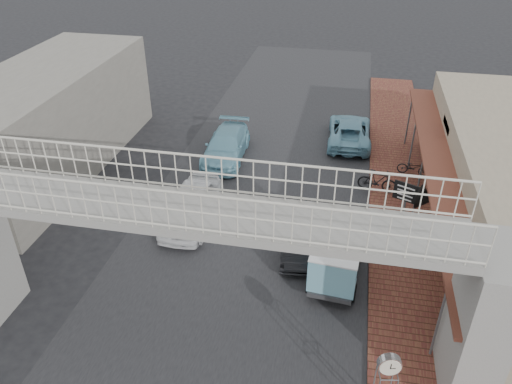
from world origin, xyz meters
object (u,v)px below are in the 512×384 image
at_px(motorcycle_near, 413,167).
at_px(motorcycle_far, 377,181).
at_px(white_hatchback, 191,206).
at_px(street_clock, 389,368).
at_px(dark_sedan, 301,233).
at_px(arrow_sign, 423,199).
at_px(angkot_van, 338,250).
at_px(angkot_curb, 349,131).
at_px(angkot_far, 226,146).

distance_m(motorcycle_near, motorcycle_far, 2.65).
bearing_deg(motorcycle_near, white_hatchback, 130.91).
bearing_deg(street_clock, dark_sedan, 102.64).
bearing_deg(street_clock, arrow_sign, 69.84).
distance_m(white_hatchback, angkot_van, 6.78).
bearing_deg(white_hatchback, angkot_curb, 55.04).
distance_m(angkot_far, motorcycle_near, 9.64).
relative_size(motorcycle_far, arrow_sign, 0.68).
height_order(white_hatchback, dark_sedan, white_hatchback).
relative_size(angkot_van, street_clock, 1.54).
bearing_deg(white_hatchback, dark_sedan, -10.48).
height_order(dark_sedan, angkot_van, angkot_van).
bearing_deg(street_clock, angkot_curb, 85.10).
bearing_deg(dark_sedan, motorcycle_far, 52.82).
bearing_deg(street_clock, white_hatchback, 124.15).
xyz_separation_m(white_hatchback, arrow_sign, (9.36, 0.04, 1.50)).
bearing_deg(angkot_van, motorcycle_far, 81.56).
bearing_deg(angkot_van, white_hatchback, 165.32).
bearing_deg(street_clock, angkot_far, 109.20).
relative_size(angkot_van, motorcycle_near, 2.47).
height_order(white_hatchback, angkot_van, angkot_van).
relative_size(white_hatchback, motorcycle_far, 2.51).
height_order(white_hatchback, motorcycle_near, white_hatchback).
height_order(angkot_curb, angkot_van, angkot_van).
height_order(motorcycle_far, arrow_sign, arrow_sign).
bearing_deg(angkot_far, white_hatchback, -92.26).
bearing_deg(motorcycle_far, arrow_sign, -151.95).
relative_size(angkot_curb, motorcycle_far, 2.68).
distance_m(white_hatchback, motorcycle_far, 8.80).
bearing_deg(angkot_van, arrow_sign, 43.21).
xyz_separation_m(angkot_far, arrow_sign, (9.34, -5.94, 1.57)).
bearing_deg(white_hatchback, motorcycle_near, 31.14).
distance_m(white_hatchback, angkot_curb, 11.17).
bearing_deg(motorcycle_near, dark_sedan, 154.22).
distance_m(angkot_far, street_clock, 16.23).
height_order(street_clock, arrow_sign, arrow_sign).
xyz_separation_m(angkot_curb, arrow_sign, (2.99, -9.13, 1.60)).
bearing_deg(angkot_curb, dark_sedan, 79.71).
xyz_separation_m(dark_sedan, arrow_sign, (4.50, 0.92, 1.60)).
bearing_deg(angkot_van, street_clock, -70.37).
bearing_deg(arrow_sign, white_hatchback, -154.83).
height_order(dark_sedan, arrow_sign, arrow_sign).
relative_size(angkot_far, arrow_sign, 1.82).
height_order(dark_sedan, angkot_curb, angkot_curb).
bearing_deg(white_hatchback, arrow_sign, 0.04).
xyz_separation_m(motorcycle_near, street_clock, (-1.78, -14.03, 1.67)).
bearing_deg(arrow_sign, motorcycle_near, 111.98).
xyz_separation_m(motorcycle_far, arrow_sign, (1.48, -3.88, 1.63)).
height_order(angkot_far, street_clock, street_clock).
bearing_deg(street_clock, angkot_van, 94.57).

